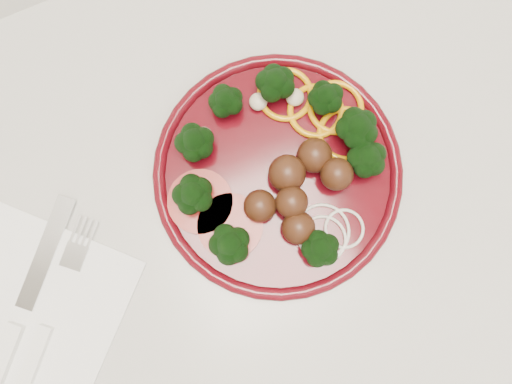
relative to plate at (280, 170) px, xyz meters
name	(u,v)px	position (x,y,z in m)	size (l,w,h in m)	color
counter	(262,219)	(-0.02, -0.01, -0.47)	(2.40, 0.60, 0.90)	silver
plate	(280,170)	(0.00, 0.00, 0.00)	(0.27, 0.27, 0.06)	#47060D
napkin	(36,309)	(-0.29, -0.03, -0.02)	(0.18, 0.18, 0.00)	white
knife	(14,330)	(-0.32, -0.04, -0.01)	(0.17, 0.18, 0.01)	silver
fork	(40,343)	(-0.30, -0.07, -0.01)	(0.15, 0.16, 0.01)	white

